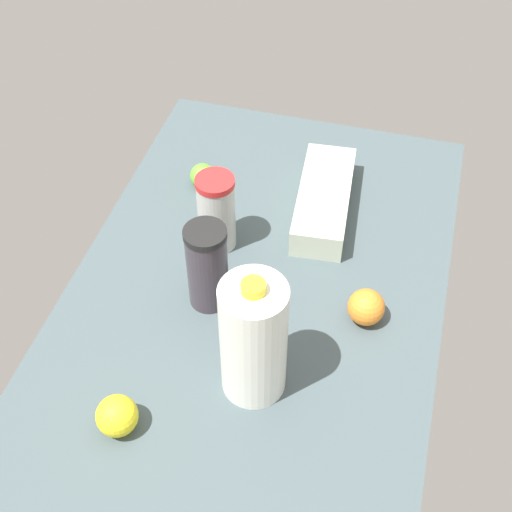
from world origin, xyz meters
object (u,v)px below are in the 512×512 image
shaker_bottle (207,267)px  lime_beside_bowl (203,176)px  milk_jug (253,340)px  lemon_far_back (117,416)px  egg_carton (324,200)px  tumbler_cup (216,212)px  orange_loose (366,307)px

shaker_bottle → lime_beside_bowl: size_ratio=3.24×
milk_jug → lemon_far_back: 26.90cm
milk_jug → egg_carton: (-48.53, 2.95, -9.73)cm
shaker_bottle → lime_beside_bowl: 35.54cm
milk_jug → tumbler_cup: 36.96cm
egg_carton → orange_loose: bearing=21.7°
tumbler_cup → lime_beside_bowl: bearing=-152.2°
shaker_bottle → tumbler_cup: 16.00cm
milk_jug → lemon_far_back: (15.08, -20.19, -9.39)cm
orange_loose → milk_jug: bearing=-40.6°
tumbler_cup → orange_loose: bearing=70.0°
milk_jug → shaker_bottle: size_ratio=1.42×
shaker_bottle → orange_loose: 31.90cm
milk_jug → tumbler_cup: milk_jug is taller
orange_loose → lime_beside_bowl: bearing=-124.3°
milk_jug → orange_loose: milk_jug is taller
egg_carton → orange_loose: orange_loose is taller
lime_beside_bowl → milk_jug: bearing=27.8°
milk_jug → shaker_bottle: milk_jug is taller
milk_jug → shaker_bottle: 22.13cm
orange_loose → egg_carton: bearing=-153.4°
tumbler_cup → lemon_far_back: tumbler_cup is taller
shaker_bottle → lime_beside_bowl: (-32.71, -12.13, -6.78)cm
tumbler_cup → shaker_bottle: bearing=11.3°
orange_loose → tumbler_cup: bearing=-110.0°
shaker_bottle → tumbler_cup: shaker_bottle is taller
shaker_bottle → lemon_far_back: shaker_bottle is taller
milk_jug → shaker_bottle: (-16.85, -13.96, -3.32)cm
lime_beside_bowl → orange_loose: bearing=55.7°
lime_beside_bowl → lemon_far_back: (64.64, 5.89, 0.70)cm
lime_beside_bowl → orange_loose: 52.38cm
lemon_far_back → orange_loose: bearing=133.2°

